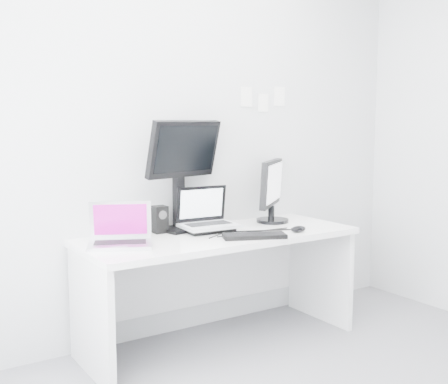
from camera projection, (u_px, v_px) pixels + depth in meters
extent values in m
plane|color=#B9BBBE|center=(192.00, 135.00, 3.83)|extent=(3.60, 0.00, 3.60)
cube|color=white|center=(220.00, 289.00, 3.66)|extent=(1.80, 0.70, 0.73)
cube|color=#B6B6BB|center=(120.00, 224.00, 3.22)|extent=(0.44, 0.40, 0.27)
cube|color=black|center=(160.00, 219.00, 3.63)|extent=(0.10, 0.10, 0.18)
cube|color=silver|center=(209.00, 209.00, 3.66)|extent=(0.38, 0.30, 0.30)
cube|color=black|center=(182.00, 174.00, 3.68)|extent=(0.58, 0.31, 0.74)
cube|color=black|center=(273.00, 190.00, 3.99)|extent=(0.53, 0.50, 0.46)
cube|color=black|center=(254.00, 236.00, 3.48)|extent=(0.41, 0.28, 0.03)
ellipsoid|color=black|center=(298.00, 229.00, 3.66)|extent=(0.13, 0.10, 0.04)
cube|color=white|center=(246.00, 97.00, 4.03)|extent=(0.10, 0.00, 0.14)
cube|color=white|center=(263.00, 103.00, 4.12)|extent=(0.09, 0.00, 0.13)
cube|color=white|center=(279.00, 96.00, 4.19)|extent=(0.10, 0.00, 0.14)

